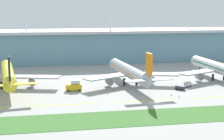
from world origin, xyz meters
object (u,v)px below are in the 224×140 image
Objects in this scene: airliner_middle at (130,72)px; safety_cone_left_wingtip at (179,96)px; fuel_truck at (74,86)px; airliner_far at (218,68)px; safety_cone_right_wingtip at (108,93)px; airliner_near at (8,75)px; pushback_tug at (180,87)px; baggage_cart at (187,84)px; safety_cone_nose_front at (171,95)px.

safety_cone_left_wingtip is (15.34, -27.72, -6.09)m from airliner_middle.
safety_cone_left_wingtip is at bearing -24.23° from fuel_truck.
fuel_truck reaches higher than safety_cone_left_wingtip.
safety_cone_right_wingtip is (-61.74, -20.38, -6.09)m from airliner_far.
airliner_near is 91.93× the size of safety_cone_left_wingtip.
safety_cone_right_wingtip is at bearing 160.23° from safety_cone_left_wingtip.
baggage_cart is (5.38, 4.48, 0.16)m from pushback_tug.
fuel_truck is at bearing 172.66° from pushback_tug.
airliner_middle is 14.96× the size of baggage_cart.
airliner_middle is 28.57m from baggage_cart.
safety_cone_right_wingtip is at bearing -24.43° from airliner_near.
airliner_middle is at bearing 16.58° from fuel_truck.
pushback_tug reaches higher than safety_cone_nose_front.
baggage_cart is at bearing 39.81° from pushback_tug.
safety_cone_right_wingtip is (44.37, -20.15, -6.10)m from airliner_near.
fuel_truck is at bearing -163.42° from airliner_middle.
safety_cone_right_wingtip is at bearing -32.48° from fuel_truck.
safety_cone_nose_front is at bearing -128.20° from pushback_tug.
airliner_far reaches higher than safety_cone_nose_front.
pushback_tug is 1.21× the size of baggage_cart.
pushback_tug is 0.67× the size of fuel_truck.
pushback_tug is at bearing -140.19° from baggage_cart.
pushback_tug is at bearing -146.98° from airliner_far.
airliner_middle reaches higher than safety_cone_right_wingtip.
safety_cone_nose_front is at bearing -141.73° from airliner_far.
airliner_middle is 22.88m from safety_cone_right_wingtip.
safety_cone_nose_front and safety_cone_right_wingtip have the same top height.
pushback_tug is at bearing -34.92° from airliner_middle.
safety_cone_nose_front is at bearing -62.02° from airliner_middle.
airliner_middle reaches higher than baggage_cart.
airliner_middle is at bearing 117.98° from safety_cone_nose_front.
safety_cone_nose_front is (40.86, -16.22, -1.91)m from fuel_truck.
pushback_tug is 6.93× the size of safety_cone_nose_front.
airliner_near is 1.07× the size of airliner_middle.
pushback_tug is 12.69m from safety_cone_nose_front.
baggage_cart is (-21.79, -13.18, -5.18)m from airliner_far.
pushback_tug is 49.10m from fuel_truck.
airliner_middle is 1.02× the size of airliner_far.
airliner_far reaches higher than fuel_truck.
airliner_near and airliner_far have the same top height.
airliner_far is (48.02, 3.10, -0.00)m from airliner_middle.
airliner_near is 16.01× the size of baggage_cart.
fuel_truck is 16.85m from safety_cone_right_wingtip.
safety_cone_left_wingtip is (-5.52, -13.16, -0.75)m from pushback_tug.
safety_cone_right_wingtip is at bearing -161.73° from airliner_far.
airliner_far is 12.22× the size of pushback_tug.
airliner_near is at bearing 171.27° from baggage_cart.
fuel_truck is 10.38× the size of safety_cone_left_wingtip.
airliner_far is 84.62× the size of safety_cone_right_wingtip.
baggage_cart reaches higher than pushback_tug.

